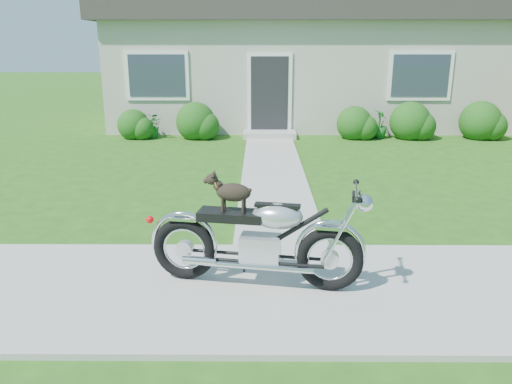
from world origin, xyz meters
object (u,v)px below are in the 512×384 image
potted_plant_left (153,125)px  potted_plant_right (379,124)px  motorcycle_with_dog (259,238)px  house (315,52)px

potted_plant_left → potted_plant_right: bearing=0.0°
motorcycle_with_dog → potted_plant_right: bearing=79.0°
potted_plant_right → motorcycle_with_dog: motorcycle_with_dog is taller
house → potted_plant_right: bearing=-67.8°
house → potted_plant_right: house is taller
house → potted_plant_right: 4.13m
potted_plant_left → potted_plant_right: potted_plant_right is taller
house → potted_plant_left: 6.03m
house → potted_plant_left: bearing=-143.2°
motorcycle_with_dog → potted_plant_left: bearing=118.0°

